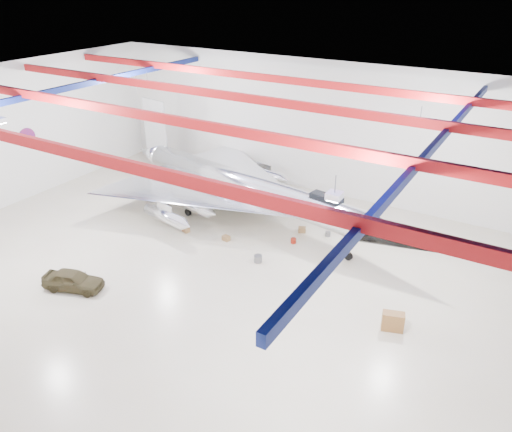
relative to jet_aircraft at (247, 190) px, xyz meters
The scene contains 16 objects.
floor 7.71m from the jet_aircraft, 73.79° to the right, with size 40.00×40.00×0.00m, color #BCB196.
wall_back 8.78m from the jet_aircraft, 75.70° to the left, with size 40.00×40.00×0.00m, color silver.
wall_left 19.51m from the jet_aircraft, 158.69° to the right, with size 30.00×30.00×0.00m, color silver.
ceiling 11.20m from the jet_aircraft, 73.79° to the right, with size 40.00×40.00×0.00m, color #0A0F38.
ceiling_structure 10.70m from the jet_aircraft, 73.79° to the right, with size 39.50×29.50×1.08m.
wall_roundel 18.76m from the jet_aircraft, 164.38° to the right, with size 1.50×1.50×0.10m, color #B21414.
jet_aircraft is the anchor object (origin of this frame).
jeep 13.92m from the jet_aircraft, 106.61° to the right, with size 1.46×3.64×1.24m, color #3D351E.
desk 15.40m from the jet_aircraft, 27.66° to the right, with size 1.15×0.57×1.05m, color brown.
crate_ply 5.39m from the jet_aircraft, 124.46° to the right, with size 0.50×0.40×0.35m, color olive.
engine_drum 6.65m from the jet_aircraft, 51.32° to the right, with size 0.53×0.53×0.48m, color #59595B.
parts_bin 5.09m from the jet_aircraft, ahead, with size 0.54×0.43×0.38m, color olive.
crate_small 7.46m from the jet_aircraft, 169.73° to the right, with size 0.43×0.34×0.30m, color #59595B.
tool_chest 5.46m from the jet_aircraft, 16.69° to the right, with size 0.39×0.39×0.35m, color maroon.
oil_barrel 4.26m from the jet_aircraft, 82.28° to the right, with size 0.50×0.40×0.35m, color olive.
spares_box 6.85m from the jet_aircraft, ahead, with size 0.38×0.38×0.34m, color #59595B.
Camera 1 is at (16.20, -21.91, 17.16)m, focal length 35.00 mm.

